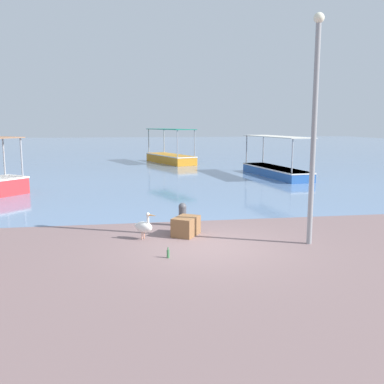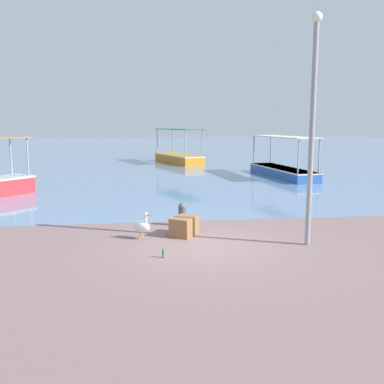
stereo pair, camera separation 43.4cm
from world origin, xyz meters
TOP-DOWN VIEW (x-y plane):
  - ground at (0.00, 0.00)m, footprint 120.00×120.00m
  - harbor_water at (0.00, 48.00)m, footprint 110.00×90.00m
  - fishing_boat_near_left at (7.17, 14.43)m, footprint 2.38×6.99m
  - fishing_boat_outer at (1.68, 24.63)m, footprint 3.74×6.45m
  - pelican at (-1.68, 0.95)m, footprint 0.67×0.62m
  - lamp_post at (2.80, -0.23)m, footprint 0.28×0.28m
  - mooring_bollard at (-0.37, 2.42)m, footprint 0.26×0.26m
  - cargo_crate at (-0.43, 1.19)m, footprint 0.97×1.05m
  - glass_bottle at (-1.18, -0.87)m, footprint 0.07×0.07m

SIDE VIEW (x-z plane):
  - ground at x=0.00m, z-range 0.00..0.00m
  - harbor_water at x=0.00m, z-range 0.00..0.00m
  - glass_bottle at x=-1.18m, z-range -0.03..0.24m
  - cargo_crate at x=-0.43m, z-range 0.00..0.56m
  - pelican at x=-1.68m, z-range -0.02..0.78m
  - mooring_bollard at x=-0.37m, z-range 0.03..0.78m
  - fishing_boat_near_left at x=7.17m, z-range -0.77..1.73m
  - fishing_boat_outer at x=1.68m, z-range -0.87..1.96m
  - lamp_post at x=2.80m, z-range 0.36..6.44m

